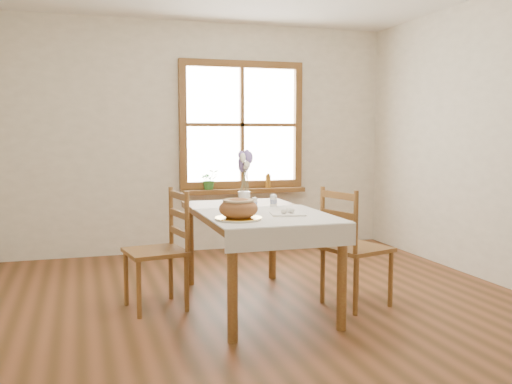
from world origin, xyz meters
TOP-DOWN VIEW (x-y plane):
  - ground at (0.00, 0.00)m, footprint 5.00×5.00m
  - room_walls at (0.00, 0.00)m, footprint 4.60×5.10m
  - window at (0.50, 2.47)m, footprint 1.46×0.08m
  - window_sill at (0.50, 2.40)m, footprint 1.46×0.20m
  - dining_table at (0.00, 0.30)m, footprint 0.90×1.60m
  - table_linen at (0.00, -0.00)m, footprint 0.91×0.99m
  - chair_left at (-0.77, 0.43)m, footprint 0.52×0.50m
  - chair_right at (0.76, 0.05)m, footprint 0.57×0.55m
  - bread_plate at (-0.27, -0.16)m, footprint 0.36×0.36m
  - bread_loaf at (-0.27, -0.16)m, footprint 0.27×0.27m
  - egg_napkin at (0.15, -0.02)m, footprint 0.28×0.25m
  - eggs at (0.15, -0.02)m, footprint 0.22×0.20m
  - salt_shaker at (0.01, 0.38)m, footprint 0.05×0.05m
  - pepper_shaker at (0.19, 0.42)m, footprint 0.06×0.06m
  - flower_vase at (-0.00, 0.62)m, footprint 0.11×0.11m
  - lavender_bouquet at (-0.00, 0.62)m, footprint 0.18×0.18m
  - potted_plant at (0.09, 2.40)m, footprint 0.23×0.25m
  - amber_bottle at (0.80, 2.40)m, footprint 0.07×0.07m

SIDE VIEW (x-z plane):
  - ground at x=0.00m, z-range 0.00..0.00m
  - chair_left at x=-0.77m, z-range 0.00..0.92m
  - chair_right at x=0.76m, z-range 0.00..0.94m
  - dining_table at x=0.00m, z-range 0.29..1.04m
  - window_sill at x=0.50m, z-range 0.66..0.71m
  - table_linen at x=0.00m, z-range 0.75..0.76m
  - egg_napkin at x=0.15m, z-range 0.76..0.77m
  - bread_plate at x=-0.27m, z-range 0.76..0.78m
  - eggs at x=0.15m, z-range 0.77..0.81m
  - amber_bottle at x=0.80m, z-range 0.71..0.89m
  - potted_plant at x=0.09m, z-range 0.71..0.89m
  - salt_shaker at x=0.01m, z-range 0.76..0.85m
  - flower_vase at x=0.00m, z-range 0.75..0.86m
  - pepper_shaker at x=0.19m, z-range 0.76..0.87m
  - bread_loaf at x=-0.27m, z-range 0.78..0.93m
  - lavender_bouquet at x=0.00m, z-range 0.86..1.21m
  - window at x=0.50m, z-range 0.72..2.18m
  - room_walls at x=0.00m, z-range 0.38..3.03m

